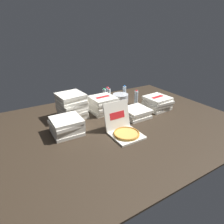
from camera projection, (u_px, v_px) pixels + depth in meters
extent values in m
cube|color=#2D2319|center=(117.00, 125.00, 2.56)|extent=(3.20, 2.40, 0.02)
cube|color=silver|center=(126.00, 135.00, 2.27)|extent=(0.34, 0.34, 0.02)
cylinder|color=gold|center=(126.00, 134.00, 2.26)|extent=(0.31, 0.31, 0.02)
torus|color=#B1712A|center=(127.00, 133.00, 2.26)|extent=(0.31, 0.31, 0.02)
cube|color=silver|center=(117.00, 115.00, 2.36)|extent=(0.34, 0.11, 0.33)
cube|color=red|center=(117.00, 115.00, 2.36)|extent=(0.21, 0.02, 0.08)
cube|color=silver|center=(67.00, 132.00, 2.33)|extent=(0.35, 0.35, 0.04)
cube|color=red|center=(67.00, 130.00, 2.32)|extent=(0.22, 0.07, 0.00)
cube|color=silver|center=(67.00, 128.00, 2.33)|extent=(0.34, 0.34, 0.04)
cube|color=silver|center=(67.00, 125.00, 2.31)|extent=(0.35, 0.35, 0.04)
cube|color=silver|center=(66.00, 123.00, 2.28)|extent=(0.36, 0.36, 0.04)
cube|color=red|center=(66.00, 122.00, 2.27)|extent=(0.23, 0.07, 0.00)
cube|color=silver|center=(66.00, 120.00, 2.27)|extent=(0.34, 0.34, 0.04)
cube|color=silver|center=(136.00, 115.00, 2.75)|extent=(0.35, 0.35, 0.04)
cube|color=silver|center=(135.00, 112.00, 2.76)|extent=(0.34, 0.34, 0.04)
cube|color=red|center=(135.00, 111.00, 2.75)|extent=(0.22, 0.06, 0.00)
cube|color=silver|center=(136.00, 110.00, 2.74)|extent=(0.35, 0.35, 0.04)
cube|color=silver|center=(156.00, 108.00, 3.02)|extent=(0.36, 0.36, 0.04)
cube|color=silver|center=(157.00, 105.00, 3.01)|extent=(0.36, 0.36, 0.04)
cube|color=silver|center=(157.00, 103.00, 2.98)|extent=(0.35, 0.35, 0.04)
cube|color=red|center=(157.00, 102.00, 2.97)|extent=(0.22, 0.07, 0.00)
cube|color=silver|center=(158.00, 101.00, 2.97)|extent=(0.35, 0.35, 0.04)
cube|color=silver|center=(158.00, 98.00, 2.96)|extent=(0.36, 0.36, 0.04)
cube|color=red|center=(158.00, 97.00, 2.95)|extent=(0.23, 0.08, 0.00)
cube|color=silver|center=(102.00, 110.00, 2.91)|extent=(0.36, 0.36, 0.04)
cube|color=silver|center=(103.00, 108.00, 2.91)|extent=(0.37, 0.37, 0.04)
cube|color=silver|center=(104.00, 106.00, 2.88)|extent=(0.36, 0.36, 0.04)
cube|color=red|center=(104.00, 104.00, 2.87)|extent=(0.22, 0.07, 0.00)
cube|color=silver|center=(103.00, 103.00, 2.87)|extent=(0.34, 0.34, 0.04)
cube|color=silver|center=(103.00, 101.00, 2.86)|extent=(0.36, 0.36, 0.04)
cube|color=red|center=(103.00, 99.00, 2.85)|extent=(0.22, 0.07, 0.00)
cube|color=silver|center=(103.00, 98.00, 2.85)|extent=(0.35, 0.35, 0.04)
cube|color=red|center=(103.00, 97.00, 2.84)|extent=(0.22, 0.07, 0.00)
cube|color=silver|center=(73.00, 116.00, 2.75)|extent=(0.35, 0.35, 0.04)
cube|color=silver|center=(73.00, 113.00, 2.73)|extent=(0.35, 0.35, 0.04)
cube|color=red|center=(73.00, 112.00, 2.72)|extent=(0.22, 0.07, 0.00)
cube|color=silver|center=(72.00, 111.00, 2.71)|extent=(0.35, 0.35, 0.04)
cube|color=red|center=(72.00, 110.00, 2.70)|extent=(0.22, 0.07, 0.00)
cube|color=silver|center=(72.00, 108.00, 2.69)|extent=(0.38, 0.38, 0.04)
cube|color=silver|center=(72.00, 106.00, 2.68)|extent=(0.38, 0.38, 0.04)
cube|color=silver|center=(72.00, 103.00, 2.67)|extent=(0.39, 0.39, 0.04)
cube|color=red|center=(72.00, 102.00, 2.66)|extent=(0.23, 0.09, 0.00)
cube|color=silver|center=(71.00, 101.00, 2.64)|extent=(0.37, 0.37, 0.04)
cube|color=silver|center=(71.00, 97.00, 2.65)|extent=(0.36, 0.36, 0.04)
cube|color=silver|center=(70.00, 95.00, 2.62)|extent=(0.37, 0.37, 0.04)
cylinder|color=#B7BABF|center=(120.00, 98.00, 3.27)|extent=(0.26, 0.26, 0.14)
cylinder|color=silver|center=(136.00, 98.00, 3.16)|extent=(0.06, 0.06, 0.22)
cylinder|color=red|center=(136.00, 91.00, 3.12)|extent=(0.03, 0.03, 0.02)
cylinder|color=silver|center=(107.00, 94.00, 3.33)|extent=(0.06, 0.06, 0.22)
cylinder|color=red|center=(107.00, 87.00, 3.28)|extent=(0.03, 0.03, 0.02)
cylinder|color=silver|center=(104.00, 96.00, 3.25)|extent=(0.06, 0.06, 0.22)
cylinder|color=#239951|center=(104.00, 89.00, 3.20)|extent=(0.03, 0.03, 0.02)
cylinder|color=silver|center=(124.00, 93.00, 3.41)|extent=(0.06, 0.06, 0.22)
cylinder|color=blue|center=(125.00, 86.00, 3.36)|extent=(0.03, 0.03, 0.02)
cylinder|color=white|center=(109.00, 95.00, 3.26)|extent=(0.06, 0.06, 0.22)
cylinder|color=red|center=(109.00, 89.00, 3.21)|extent=(0.03, 0.03, 0.02)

